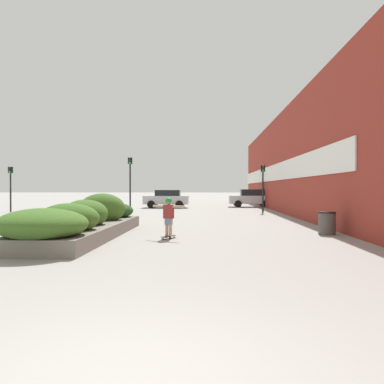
{
  "coord_description": "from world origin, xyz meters",
  "views": [
    {
      "loc": [
        0.63,
        -3.08,
        1.69
      ],
      "look_at": [
        -0.41,
        20.63,
        1.46
      ],
      "focal_mm": 35.0,
      "sensor_mm": 36.0,
      "label": 1
    }
  ],
  "objects_px": {
    "skateboarder": "(169,213)",
    "trash_bin": "(327,223)",
    "traffic_light_far_left": "(10,181)",
    "traffic_light_left": "(130,175)",
    "car_leftmost": "(251,198)",
    "traffic_light_right": "(263,180)",
    "car_center_right": "(352,200)",
    "skateboard": "(169,237)",
    "car_center_left": "(167,198)"
  },
  "relations": [
    {
      "from": "traffic_light_left",
      "to": "car_leftmost",
      "type": "bearing_deg",
      "value": 41.15
    },
    {
      "from": "car_center_right",
      "to": "traffic_light_far_left",
      "type": "xyz_separation_m",
      "value": [
        -25.19,
        -3.22,
        1.46
      ]
    },
    {
      "from": "traffic_light_left",
      "to": "traffic_light_far_left",
      "type": "bearing_deg",
      "value": 178.56
    },
    {
      "from": "car_center_right",
      "to": "traffic_light_far_left",
      "type": "bearing_deg",
      "value": 97.28
    },
    {
      "from": "traffic_light_right",
      "to": "car_center_right",
      "type": "bearing_deg",
      "value": 23.67
    },
    {
      "from": "car_leftmost",
      "to": "traffic_light_left",
      "type": "distance_m",
      "value": 12.55
    },
    {
      "from": "car_center_right",
      "to": "skateboard",
      "type": "bearing_deg",
      "value": 143.73
    },
    {
      "from": "skateboarder",
      "to": "car_center_left",
      "type": "distance_m",
      "value": 19.95
    },
    {
      "from": "skateboarder",
      "to": "trash_bin",
      "type": "height_order",
      "value": "skateboarder"
    },
    {
      "from": "traffic_light_right",
      "to": "skateboarder",
      "type": "bearing_deg",
      "value": -110.49
    },
    {
      "from": "car_leftmost",
      "to": "car_center_left",
      "type": "xyz_separation_m",
      "value": [
        -7.5,
        -1.8,
        -0.01
      ]
    },
    {
      "from": "car_leftmost",
      "to": "skateboarder",
      "type": "bearing_deg",
      "value": 166.42
    },
    {
      "from": "skateboard",
      "to": "traffic_light_right",
      "type": "xyz_separation_m",
      "value": [
        5.11,
        13.69,
        2.19
      ]
    },
    {
      "from": "car_leftmost",
      "to": "traffic_light_left",
      "type": "xyz_separation_m",
      "value": [
        -9.36,
        -8.18,
        1.76
      ]
    },
    {
      "from": "skateboarder",
      "to": "trash_bin",
      "type": "xyz_separation_m",
      "value": [
        5.65,
        1.38,
        -0.45
      ]
    },
    {
      "from": "skateboard",
      "to": "car_center_left",
      "type": "xyz_separation_m",
      "value": [
        -2.28,
        19.82,
        0.75
      ]
    },
    {
      "from": "skateboard",
      "to": "car_center_right",
      "type": "distance_m",
      "value": 20.94
    },
    {
      "from": "skateboarder",
      "to": "traffic_light_right",
      "type": "distance_m",
      "value": 14.68
    },
    {
      "from": "skateboard",
      "to": "traffic_light_left",
      "type": "distance_m",
      "value": 14.29
    },
    {
      "from": "trash_bin",
      "to": "traffic_light_left",
      "type": "height_order",
      "value": "traffic_light_left"
    },
    {
      "from": "traffic_light_left",
      "to": "skateboarder",
      "type": "bearing_deg",
      "value": -72.9
    },
    {
      "from": "car_leftmost",
      "to": "car_center_left",
      "type": "height_order",
      "value": "car_leftmost"
    },
    {
      "from": "skateboarder",
      "to": "trash_bin",
      "type": "distance_m",
      "value": 5.84
    },
    {
      "from": "skateboard",
      "to": "car_center_right",
      "type": "bearing_deg",
      "value": 77.86
    },
    {
      "from": "skateboarder",
      "to": "car_center_left",
      "type": "height_order",
      "value": "car_center_left"
    },
    {
      "from": "trash_bin",
      "to": "traffic_light_far_left",
      "type": "distance_m",
      "value": 22.24
    },
    {
      "from": "skateboard",
      "to": "trash_bin",
      "type": "distance_m",
      "value": 5.83
    },
    {
      "from": "skateboarder",
      "to": "traffic_light_left",
      "type": "xyz_separation_m",
      "value": [
        -4.13,
        13.44,
        1.72
      ]
    },
    {
      "from": "skateboarder",
      "to": "traffic_light_right",
      "type": "height_order",
      "value": "traffic_light_right"
    },
    {
      "from": "skateboarder",
      "to": "car_center_right",
      "type": "height_order",
      "value": "car_center_right"
    },
    {
      "from": "skateboarder",
      "to": "car_center_left",
      "type": "xyz_separation_m",
      "value": [
        -2.28,
        19.82,
        -0.06
      ]
    },
    {
      "from": "skateboarder",
      "to": "car_center_right",
      "type": "relative_size",
      "value": 0.29
    },
    {
      "from": "trash_bin",
      "to": "car_center_right",
      "type": "xyz_separation_m",
      "value": [
        6.73,
        15.49,
        0.34
      ]
    },
    {
      "from": "skateboarder",
      "to": "traffic_light_left",
      "type": "bearing_deg",
      "value": 131.23
    },
    {
      "from": "skateboard",
      "to": "traffic_light_right",
      "type": "distance_m",
      "value": 14.78
    },
    {
      "from": "skateboard",
      "to": "car_leftmost",
      "type": "height_order",
      "value": "car_leftmost"
    },
    {
      "from": "car_center_left",
      "to": "traffic_light_left",
      "type": "distance_m",
      "value": 6.88
    },
    {
      "from": "traffic_light_left",
      "to": "traffic_light_far_left",
      "type": "xyz_separation_m",
      "value": [
        -8.67,
        0.22,
        -0.37
      ]
    },
    {
      "from": "traffic_light_left",
      "to": "car_center_left",
      "type": "bearing_deg",
      "value": 73.82
    },
    {
      "from": "trash_bin",
      "to": "car_center_right",
      "type": "bearing_deg",
      "value": 66.53
    },
    {
      "from": "traffic_light_far_left",
      "to": "car_leftmost",
      "type": "bearing_deg",
      "value": 23.82
    },
    {
      "from": "car_center_right",
      "to": "traffic_light_far_left",
      "type": "relative_size",
      "value": 1.35
    },
    {
      "from": "traffic_light_right",
      "to": "traffic_light_far_left",
      "type": "xyz_separation_m",
      "value": [
        -17.92,
        -0.03,
        -0.04
      ]
    },
    {
      "from": "car_leftmost",
      "to": "traffic_light_left",
      "type": "height_order",
      "value": "traffic_light_left"
    },
    {
      "from": "trash_bin",
      "to": "car_leftmost",
      "type": "distance_m",
      "value": 20.24
    },
    {
      "from": "car_center_right",
      "to": "traffic_light_left",
      "type": "distance_m",
      "value": 16.97
    },
    {
      "from": "car_center_left",
      "to": "traffic_light_far_left",
      "type": "distance_m",
      "value": 12.28
    },
    {
      "from": "trash_bin",
      "to": "skateboarder",
      "type": "bearing_deg",
      "value": -166.26
    },
    {
      "from": "skateboard",
      "to": "traffic_light_left",
      "type": "xyz_separation_m",
      "value": [
        -4.13,
        13.44,
        2.52
      ]
    },
    {
      "from": "car_leftmost",
      "to": "traffic_light_far_left",
      "type": "xyz_separation_m",
      "value": [
        -18.03,
        -7.96,
        1.39
      ]
    }
  ]
}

